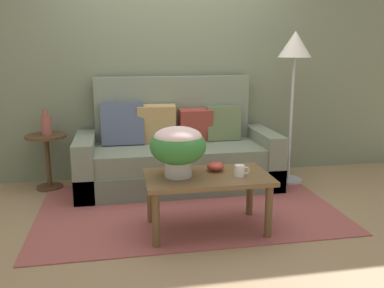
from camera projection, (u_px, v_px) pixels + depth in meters
ground_plane at (187, 209)px, 3.88m from camera, size 14.00×14.00×0.00m
wall_back at (169, 47)px, 4.68m from camera, size 6.40×0.12×3.00m
area_rug at (187, 208)px, 3.89m from camera, size 2.74×1.72×0.01m
couch at (176, 153)px, 4.50m from camera, size 2.14×0.87×1.18m
coffee_table at (207, 184)px, 3.34m from camera, size 1.01×0.59×0.48m
side_table at (47, 152)px, 4.37m from camera, size 0.43×0.43×0.59m
floor_lamp at (294, 58)px, 4.38m from camera, size 0.35×0.35×1.66m
potted_plant at (178, 145)px, 3.24m from camera, size 0.45×0.45×0.40m
coffee_mug at (240, 171)px, 3.28m from camera, size 0.12×0.08×0.09m
snack_bowl at (216, 166)px, 3.43m from camera, size 0.15×0.15×0.07m
table_vase at (46, 125)px, 4.29m from camera, size 0.11×0.11×0.27m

